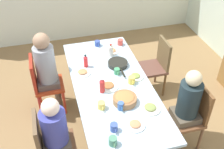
# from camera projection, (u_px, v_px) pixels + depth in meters

# --- Properties ---
(ground_plane) EXTENTS (6.14, 6.14, 0.00)m
(ground_plane) POSITION_uv_depth(u_px,v_px,m) (112.00, 123.00, 3.90)
(ground_plane) COLOR olive
(dining_table) EXTENTS (2.20, 0.96, 0.73)m
(dining_table) POSITION_uv_depth(u_px,v_px,m) (112.00, 88.00, 3.50)
(dining_table) COLOR #ABC8DA
(dining_table) RESTS_ON ground_plane
(chair_0) EXTENTS (0.40, 0.40, 0.90)m
(chair_0) POSITION_uv_depth(u_px,v_px,m) (50.00, 143.00, 2.99)
(chair_0) COLOR brown
(chair_0) RESTS_ON ground_plane
(person_0) EXTENTS (0.30, 0.30, 1.14)m
(person_0) POSITION_uv_depth(u_px,v_px,m) (56.00, 132.00, 2.91)
(person_0) COLOR brown
(person_0) RESTS_ON ground_plane
(chair_1) EXTENTS (0.40, 0.40, 0.90)m
(chair_1) POSITION_uv_depth(u_px,v_px,m) (191.00, 114.00, 3.35)
(chair_1) COLOR brown
(chair_1) RESTS_ON ground_plane
(person_1) EXTENTS (0.30, 0.30, 1.17)m
(person_1) POSITION_uv_depth(u_px,v_px,m) (187.00, 105.00, 3.22)
(person_1) COLOR brown
(person_1) RESTS_ON ground_plane
(chair_2) EXTENTS (0.40, 0.40, 0.90)m
(chair_2) POSITION_uv_depth(u_px,v_px,m) (157.00, 64.00, 4.19)
(chair_2) COLOR brown
(chair_2) RESTS_ON ground_plane
(chair_3) EXTENTS (0.40, 0.40, 0.90)m
(chair_3) POSITION_uv_depth(u_px,v_px,m) (43.00, 82.00, 3.83)
(chair_3) COLOR #AE371A
(chair_3) RESTS_ON ground_plane
(person_3) EXTENTS (0.30, 0.30, 1.27)m
(person_3) POSITION_uv_depth(u_px,v_px,m) (47.00, 67.00, 3.70)
(person_3) COLOR brown
(person_3) RESTS_ON ground_plane
(plate_0) EXTENTS (0.22, 0.22, 0.04)m
(plate_0) POSITION_uv_depth(u_px,v_px,m) (83.00, 72.00, 3.62)
(plate_0) COLOR silver
(plate_0) RESTS_ON dining_table
(plate_1) EXTENTS (0.26, 0.26, 0.04)m
(plate_1) POSITION_uv_depth(u_px,v_px,m) (108.00, 86.00, 3.40)
(plate_1) COLOR white
(plate_1) RESTS_ON dining_table
(plate_2) EXTENTS (0.22, 0.22, 0.04)m
(plate_2) POSITION_uv_depth(u_px,v_px,m) (112.00, 51.00, 4.04)
(plate_2) COLOR #EFE0CA
(plate_2) RESTS_ON dining_table
(plate_3) EXTENTS (0.22, 0.22, 0.04)m
(plate_3) POSITION_uv_depth(u_px,v_px,m) (135.00, 125.00, 2.90)
(plate_3) COLOR white
(plate_3) RESTS_ON dining_table
(plate_4) EXTENTS (0.21, 0.21, 0.04)m
(plate_4) POSITION_uv_depth(u_px,v_px,m) (136.00, 76.00, 3.56)
(plate_4) COLOR silver
(plate_4) RESTS_ON dining_table
(plate_5) EXTENTS (0.24, 0.24, 0.04)m
(plate_5) POSITION_uv_depth(u_px,v_px,m) (150.00, 108.00, 3.10)
(plate_5) COLOR beige
(plate_5) RESTS_ON dining_table
(bowl_0) EXTENTS (0.28, 0.28, 0.10)m
(bowl_0) POSITION_uv_depth(u_px,v_px,m) (125.00, 99.00, 3.16)
(bowl_0) COLOR #96663D
(bowl_0) RESTS_ON dining_table
(serving_pan) EXTENTS (0.45, 0.27, 0.06)m
(serving_pan) POSITION_uv_depth(u_px,v_px,m) (118.00, 64.00, 3.75)
(serving_pan) COLOR black
(serving_pan) RESTS_ON dining_table
(cup_0) EXTENTS (0.12, 0.08, 0.09)m
(cup_0) POSITION_uv_depth(u_px,v_px,m) (120.00, 42.00, 4.18)
(cup_0) COLOR #D04F44
(cup_0) RESTS_ON dining_table
(cup_1) EXTENTS (0.12, 0.09, 0.09)m
(cup_1) POSITION_uv_depth(u_px,v_px,m) (113.00, 141.00, 2.68)
(cup_1) COLOR #4A8467
(cup_1) RESTS_ON dining_table
(cup_2) EXTENTS (0.11, 0.07, 0.10)m
(cup_2) POSITION_uv_depth(u_px,v_px,m) (121.00, 106.00, 3.07)
(cup_2) COLOR #3B5EA2
(cup_2) RESTS_ON dining_table
(cup_3) EXTENTS (0.12, 0.09, 0.09)m
(cup_3) POSITION_uv_depth(u_px,v_px,m) (132.00, 80.00, 3.44)
(cup_3) COLOR #E7C84F
(cup_3) RESTS_ON dining_table
(cup_4) EXTENTS (0.11, 0.08, 0.08)m
(cup_4) POSITION_uv_depth(u_px,v_px,m) (117.00, 71.00, 3.60)
(cup_4) COLOR #3E8D5B
(cup_4) RESTS_ON dining_table
(cup_5) EXTENTS (0.12, 0.09, 0.09)m
(cup_5) POSITION_uv_depth(u_px,v_px,m) (101.00, 105.00, 3.09)
(cup_5) COLOR #E4C556
(cup_5) RESTS_ON dining_table
(cup_6) EXTENTS (0.11, 0.08, 0.09)m
(cup_6) POSITION_uv_depth(u_px,v_px,m) (114.00, 127.00, 2.83)
(cup_6) COLOR #3C549C
(cup_6) RESTS_ON dining_table
(cup_7) EXTENTS (0.12, 0.08, 0.08)m
(cup_7) POSITION_uv_depth(u_px,v_px,m) (97.00, 43.00, 4.16)
(cup_7) COLOR #384F9C
(cup_7) RESTS_ON dining_table
(bottle_0) EXTENTS (0.06, 0.06, 0.19)m
(bottle_0) POSITION_uv_depth(u_px,v_px,m) (86.00, 61.00, 3.70)
(bottle_0) COLOR red
(bottle_0) RESTS_ON dining_table
(bottle_1) EXTENTS (0.07, 0.07, 0.20)m
(bottle_1) POSITION_uv_depth(u_px,v_px,m) (102.00, 86.00, 3.28)
(bottle_1) COLOR red
(bottle_1) RESTS_ON dining_table
(bottle_2) EXTENTS (0.07, 0.07, 0.19)m
(bottle_2) POSITION_uv_depth(u_px,v_px,m) (111.00, 50.00, 3.91)
(bottle_2) COLOR silver
(bottle_2) RESTS_ON dining_table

